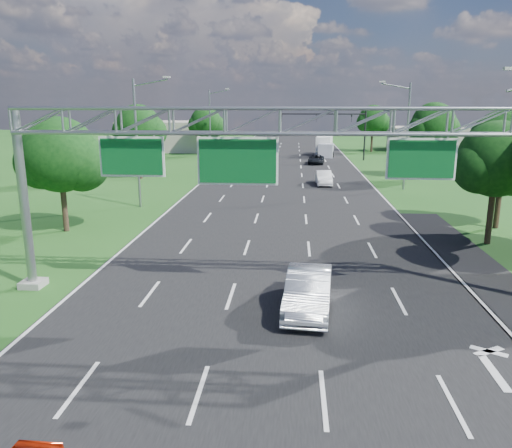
# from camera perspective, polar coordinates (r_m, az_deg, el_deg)

# --- Properties ---
(ground) EXTENTS (220.00, 220.00, 0.00)m
(ground) POSITION_cam_1_polar(r_m,az_deg,el_deg) (39.61, 3.02, 1.72)
(ground) COLOR #194916
(ground) RESTS_ON ground
(road) EXTENTS (18.00, 180.00, 0.02)m
(road) POSITION_cam_1_polar(r_m,az_deg,el_deg) (39.61, 3.02, 1.72)
(road) COLOR black
(road) RESTS_ON ground
(road_flare) EXTENTS (3.00, 30.00, 0.02)m
(road_flare) POSITION_cam_1_polar(r_m,az_deg,el_deg) (25.93, 25.39, -6.16)
(road_flare) COLOR black
(road_flare) RESTS_ON ground
(sign_gantry) EXTENTS (23.50, 1.00, 9.56)m
(sign_gantry) POSITION_cam_1_polar(r_m,az_deg,el_deg) (20.78, 2.98, 10.01)
(sign_gantry) COLOR gray
(sign_gantry) RESTS_ON ground
(traffic_signal) EXTENTS (12.21, 0.24, 7.00)m
(traffic_signal) POSITION_cam_1_polar(r_m,az_deg,el_deg) (74.10, 9.64, 11.18)
(traffic_signal) COLOR black
(traffic_signal) RESTS_ON ground
(streetlight_l_near) EXTENTS (2.97, 0.22, 10.16)m
(streetlight_l_near) POSITION_cam_1_polar(r_m,az_deg,el_deg) (40.68, -13.24, 9.64)
(streetlight_l_near) COLOR gray
(streetlight_l_near) RESTS_ON ground
(streetlight_l_far) EXTENTS (2.97, 0.22, 10.16)m
(streetlight_l_far) POSITION_cam_1_polar(r_m,az_deg,el_deg) (74.77, -5.13, 11.66)
(streetlight_l_far) COLOR gray
(streetlight_l_far) RESTS_ON ground
(streetlight_r_mid) EXTENTS (2.97, 0.22, 10.16)m
(streetlight_r_mid) POSITION_cam_1_polar(r_m,az_deg,el_deg) (49.92, 16.69, 10.13)
(streetlight_r_mid) COLOR gray
(streetlight_r_mid) RESTS_ON ground
(tree_verge_la) EXTENTS (5.76, 4.80, 7.40)m
(tree_verge_la) POSITION_cam_1_polar(r_m,az_deg,el_deg) (34.30, -21.35, 6.99)
(tree_verge_la) COLOR #2D2116
(tree_verge_la) RESTS_ON ground
(tree_verge_lb) EXTENTS (5.76, 4.80, 8.06)m
(tree_verge_lb) POSITION_cam_1_polar(r_m,az_deg,el_deg) (56.39, -13.20, 10.52)
(tree_verge_lb) COLOR #2D2116
(tree_verge_lb) RESTS_ON ground
(tree_verge_lc) EXTENTS (5.76, 4.80, 7.62)m
(tree_verge_lc) POSITION_cam_1_polar(r_m,az_deg,el_deg) (80.03, -5.70, 11.35)
(tree_verge_lc) COLOR #2D2116
(tree_verge_lc) RESTS_ON ground
(tree_verge_rd) EXTENTS (5.76, 4.80, 8.28)m
(tree_verge_rd) POSITION_cam_1_polar(r_m,az_deg,el_deg) (58.84, 19.67, 10.43)
(tree_verge_rd) COLOR #2D2116
(tree_verge_rd) RESTS_ON ground
(tree_verge_re) EXTENTS (5.76, 4.80, 7.84)m
(tree_verge_re) POSITION_cam_1_polar(r_m,az_deg,el_deg) (87.83, 13.25, 11.41)
(tree_verge_re) COLOR #2D2116
(tree_verge_re) RESTS_ON ground
(building_left) EXTENTS (14.00, 10.00, 5.00)m
(building_left) POSITION_cam_1_polar(r_m,az_deg,el_deg) (89.87, -10.57, 9.86)
(building_left) COLOR #9F9785
(building_left) RESTS_ON ground
(building_right) EXTENTS (12.00, 9.00, 4.00)m
(building_right) POSITION_cam_1_polar(r_m,az_deg,el_deg) (93.85, 18.85, 9.22)
(building_right) COLOR #9F9785
(building_right) RESTS_ON ground
(silver_sedan) EXTENTS (2.20, 5.18, 1.66)m
(silver_sedan) POSITION_cam_1_polar(r_m,az_deg,el_deg) (20.44, 6.00, -7.59)
(silver_sedan) COLOR silver
(silver_sedan) RESTS_ON ground
(car_queue_b) EXTENTS (2.42, 4.61, 1.24)m
(car_queue_b) POSITION_cam_1_polar(r_m,az_deg,el_deg) (69.39, 6.89, 7.35)
(car_queue_b) COLOR black
(car_queue_b) RESTS_ON ground
(car_queue_c) EXTENTS (1.93, 3.95, 1.30)m
(car_queue_c) POSITION_cam_1_polar(r_m,az_deg,el_deg) (78.33, -1.15, 8.19)
(car_queue_c) COLOR black
(car_queue_c) RESTS_ON ground
(car_queue_d) EXTENTS (1.62, 4.33, 1.42)m
(car_queue_d) POSITION_cam_1_polar(r_m,az_deg,el_deg) (51.68, 7.75, 5.24)
(car_queue_d) COLOR white
(car_queue_d) RESTS_ON ground
(box_truck) EXTENTS (3.01, 8.16, 3.00)m
(box_truck) POSITION_cam_1_polar(r_m,az_deg,el_deg) (80.45, 7.85, 8.77)
(box_truck) COLOR white
(box_truck) RESTS_ON ground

